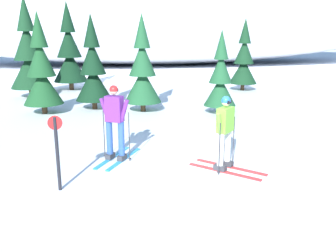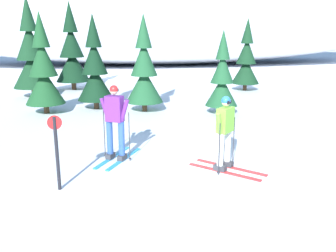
% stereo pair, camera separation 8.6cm
% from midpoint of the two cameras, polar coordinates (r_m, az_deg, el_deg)
% --- Properties ---
extents(ground_plane, '(120.00, 120.00, 0.00)m').
position_cam_midpoint_polar(ground_plane, '(8.91, 5.46, -6.01)').
color(ground_plane, white).
extents(skier_purple_jacket, '(1.19, 1.71, 1.86)m').
position_cam_midpoint_polar(skier_purple_jacket, '(9.02, -7.85, 0.70)').
color(skier_purple_jacket, '#2893CC').
rests_on(skier_purple_jacket, ground).
extents(skier_lime_jacket, '(1.60, 1.55, 1.71)m').
position_cam_midpoint_polar(skier_lime_jacket, '(8.44, 9.05, -0.91)').
color(skier_lime_jacket, red).
rests_on(skier_lime_jacket, ground).
extents(pine_tree_far_left, '(1.78, 1.78, 4.62)m').
position_cam_midpoint_polar(pine_tree_far_left, '(18.52, -20.18, 10.11)').
color(pine_tree_far_left, '#47301E').
rests_on(pine_tree_far_left, ground).
extents(pine_tree_left, '(1.46, 1.46, 3.79)m').
position_cam_midpoint_polar(pine_tree_left, '(14.71, -18.43, 7.91)').
color(pine_tree_left, '#47301E').
rests_on(pine_tree_left, ground).
extents(pine_tree_center_left, '(1.75, 1.75, 4.52)m').
position_cam_midpoint_polar(pine_tree_center_left, '(20.21, -14.44, 10.74)').
color(pine_tree_center_left, '#47301E').
rests_on(pine_tree_center_left, ground).
extents(pine_tree_center, '(1.44, 1.44, 3.73)m').
position_cam_midpoint_polar(pine_tree_center, '(15.06, -11.03, 8.44)').
color(pine_tree_center, '#47301E').
rests_on(pine_tree_center, ground).
extents(pine_tree_center_right, '(1.44, 1.44, 3.72)m').
position_cam_midpoint_polar(pine_tree_center_right, '(14.36, -3.52, 8.37)').
color(pine_tree_center_right, '#47301E').
rests_on(pine_tree_center_right, ground).
extents(pine_tree_right, '(1.21, 1.21, 3.13)m').
position_cam_midpoint_polar(pine_tree_right, '(14.10, 8.48, 7.10)').
color(pine_tree_right, '#47301E').
rests_on(pine_tree_right, ground).
extents(pine_tree_far_right, '(1.42, 1.42, 3.69)m').
position_cam_midpoint_polar(pine_tree_far_right, '(19.81, 12.04, 9.79)').
color(pine_tree_far_right, '#47301E').
rests_on(pine_tree_far_right, ground).
extents(snow_ridge_background, '(50.96, 18.46, 9.93)m').
position_cam_midpoint_polar(snow_ridge_background, '(34.63, -0.39, 17.76)').
color(snow_ridge_background, white).
rests_on(snow_ridge_background, ground).
extents(trail_marker_post, '(0.28, 0.07, 1.53)m').
position_cam_midpoint_polar(trail_marker_post, '(7.60, -16.42, -3.33)').
color(trail_marker_post, black).
rests_on(trail_marker_post, ground).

